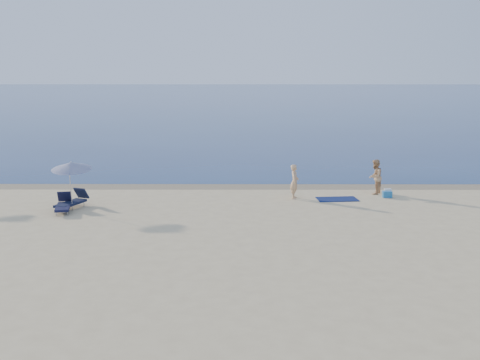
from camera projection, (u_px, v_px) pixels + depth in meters
name	position (u px, v px, depth m)	size (l,w,h in m)	color
sea	(245.00, 99.00, 110.40)	(240.00, 160.00, 0.01)	navy
wet_sand_strip	(252.00, 186.00, 31.26)	(240.00, 1.60, 0.00)	#847254
person_left	(294.00, 182.00, 28.35)	(0.59, 0.39, 1.63)	tan
person_right	(375.00, 177.00, 29.32)	(0.83, 0.65, 1.71)	tan
beach_towel	(337.00, 199.00, 28.26)	(1.87, 1.04, 0.03)	#0D1845
white_bag	(388.00, 192.00, 29.27)	(0.34, 0.29, 0.29)	white
blue_cooler	(387.00, 194.00, 28.67)	(0.43, 0.31, 0.31)	#1F69A9
umbrella_near	(71.00, 166.00, 25.96)	(1.85, 1.87, 2.25)	silver
lounger_left	(63.00, 205.00, 25.94)	(0.89, 1.82, 0.77)	#121533
lounger_right	(72.00, 201.00, 26.55)	(1.22, 1.90, 0.80)	#121933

